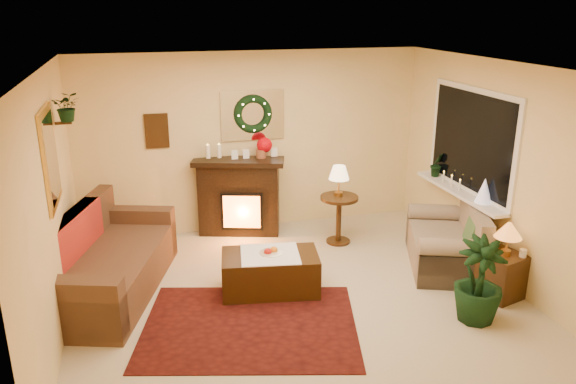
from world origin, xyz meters
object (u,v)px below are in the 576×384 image
object	(u,v)px
loveseat	(446,235)
coffee_table	(270,275)
sofa	(110,258)
fireplace	(239,197)
side_table_round	(339,221)
end_table_square	(502,275)

from	to	relation	value
loveseat	coffee_table	size ratio (longest dim) A/B	1.28
sofa	fireplace	world-z (taller)	fireplace
side_table_round	end_table_square	xyz separation A→B (m)	(1.26, -1.95, -0.05)
sofa	fireplace	distance (m)	2.25
fireplace	loveseat	size ratio (longest dim) A/B	0.81
end_table_square	coffee_table	size ratio (longest dim) A/B	0.47
sofa	side_table_round	world-z (taller)	sofa
side_table_round	end_table_square	distance (m)	2.32
fireplace	end_table_square	distance (m)	3.69
side_table_round	loveseat	bearing A→B (deg)	-44.77
loveseat	side_table_round	bearing A→B (deg)	156.77
sofa	coffee_table	size ratio (longest dim) A/B	2.01
loveseat	coffee_table	world-z (taller)	loveseat
fireplace	loveseat	bearing A→B (deg)	-20.04
fireplace	side_table_round	world-z (taller)	fireplace
end_table_square	coffee_table	xyz separation A→B (m)	(-2.52, 0.82, -0.06)
side_table_round	coffee_table	xyz separation A→B (m)	(-1.27, -1.13, -0.12)
fireplace	coffee_table	distance (m)	1.89
loveseat	side_table_round	xyz separation A→B (m)	(-1.06, 1.05, -0.10)
end_table_square	coffee_table	bearing A→B (deg)	161.96
sofa	end_table_square	bearing A→B (deg)	1.70
sofa	end_table_square	world-z (taller)	sofa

